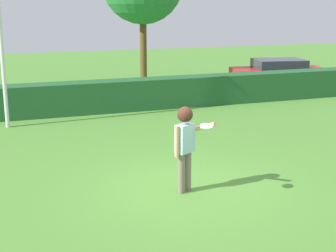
% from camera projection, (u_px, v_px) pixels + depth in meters
% --- Properties ---
extents(ground_plane, '(60.00, 60.00, 0.00)m').
position_uv_depth(ground_plane, '(189.00, 189.00, 10.41)').
color(ground_plane, '#518D35').
extents(person, '(0.77, 0.62, 1.78)m').
position_uv_depth(person, '(185.00, 139.00, 9.98)').
color(person, gray).
rests_on(person, ground).
extents(frisbee, '(0.24, 0.24, 0.06)m').
position_uv_depth(frisbee, '(207.00, 126.00, 9.35)').
color(frisbee, white).
extents(hedge_row, '(20.67, 0.90, 1.09)m').
position_uv_depth(hedge_row, '(104.00, 96.00, 17.56)').
color(hedge_row, '#23592C').
rests_on(hedge_row, ground).
extents(parked_car_red, '(4.44, 2.42, 1.25)m').
position_uv_depth(parked_car_red, '(279.00, 72.00, 22.66)').
color(parked_car_red, '#B21E1E').
rests_on(parked_car_red, ground).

